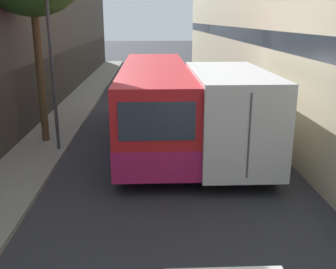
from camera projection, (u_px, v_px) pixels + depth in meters
ground_plane at (163, 141)px, 15.72m from camera, size 150.00×150.00×0.00m
sidewalk_left at (47, 141)px, 15.51m from camera, size 1.97×60.00×0.14m
bus at (155, 102)px, 15.29m from camera, size 2.49×10.46×3.00m
box_truck at (224, 110)px, 13.62m from camera, size 2.36×7.62×3.12m
panel_van at (146, 73)px, 27.18m from camera, size 1.82×4.11×1.96m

